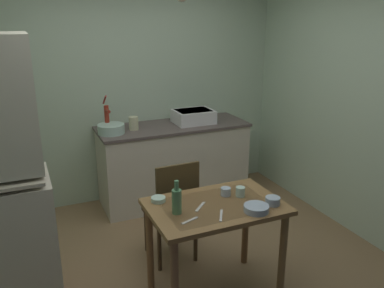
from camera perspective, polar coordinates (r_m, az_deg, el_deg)
name	(u,v)px	position (r m, az deg, el deg)	size (l,w,h in m)	color
ground_plane	(188,278)	(3.56, -0.59, -18.36)	(4.65, 4.65, 0.00)	olive
wall_back	(124,87)	(4.69, -9.54, 7.90)	(3.75, 0.10, 2.62)	#B4CCB1
wall_right	(376,105)	(4.07, 24.52, 5.02)	(0.10, 3.67, 2.62)	#B2CBAE
counter_cabinet	(174,163)	(4.70, -2.61, -2.67)	(1.70, 0.64, 0.91)	beige
sink_basin	(193,116)	(4.63, 0.21, 3.94)	(0.44, 0.34, 0.15)	silver
hand_pump	(107,116)	(4.36, -11.94, 3.90)	(0.05, 0.27, 0.39)	maroon
mixing_bowl_counter	(111,129)	(4.30, -11.36, 2.10)	(0.28, 0.28, 0.10)	#ADD1C1
stoneware_crock	(134,123)	(4.40, -8.25, 2.92)	(0.10, 0.10, 0.14)	beige
dining_table	(215,220)	(3.06, 3.31, -10.62)	(0.99, 0.65, 0.77)	olive
chair_far_side	(173,210)	(3.53, -2.69, -9.27)	(0.41, 0.41, 0.95)	#493521
serving_bowl_wide	(256,208)	(2.92, 9.08, -8.99)	(0.18, 0.18, 0.05)	#9EB2C6
soup_bowl_small	(158,199)	(3.04, -4.78, -7.80)	(0.11, 0.11, 0.03)	#ADD1C1
sauce_dish	(273,201)	(3.04, 11.33, -7.88)	(0.11, 0.11, 0.06)	#9EB2C6
mug_tall	(240,192)	(3.13, 6.85, -6.71)	(0.07, 0.07, 0.08)	#ADD1C1
teacup_mint	(226,192)	(3.13, 4.79, -6.72)	(0.08, 0.08, 0.06)	#9EB2C6
glass_bottle	(177,200)	(2.83, -2.18, -7.98)	(0.07, 0.07, 0.25)	#4C7F56
table_knife	(221,215)	(2.84, 4.13, -10.04)	(0.17, 0.02, 0.01)	silver
teaspoon_near_bowl	(190,221)	(2.77, -0.31, -10.77)	(0.14, 0.02, 0.01)	beige
teaspoon_by_cup	(200,207)	(2.96, 1.17, -8.85)	(0.16, 0.02, 0.01)	beige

